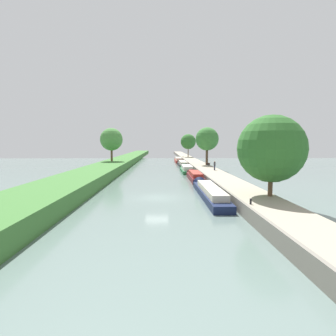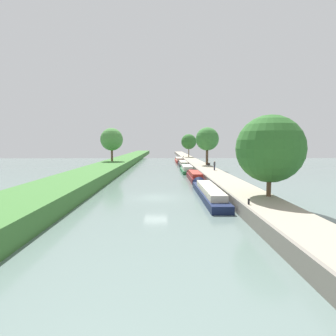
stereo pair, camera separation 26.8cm
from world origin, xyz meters
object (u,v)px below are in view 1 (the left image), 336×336
(narrowboat_green, at_px, (186,169))
(person_walking, at_px, (215,165))
(narrowboat_navy, at_px, (209,192))
(narrowboat_red, at_px, (178,160))
(mooring_bollard_far, at_px, (183,157))
(mooring_bollard_near, at_px, (251,201))
(narrowboat_maroon, at_px, (195,176))
(narrowboat_black, at_px, (182,164))
(park_bench, at_px, (209,164))

(narrowboat_green, relative_size, person_walking, 6.89)
(narrowboat_navy, relative_size, narrowboat_red, 1.16)
(narrowboat_red, relative_size, mooring_bollard_far, 30.60)
(mooring_bollard_near, bearing_deg, narrowboat_red, 91.66)
(narrowboat_navy, distance_m, narrowboat_red, 57.66)
(narrowboat_maroon, xyz_separation_m, narrowboat_red, (-0.22, 43.13, 0.02))
(narrowboat_maroon, relative_size, narrowboat_black, 0.72)
(narrowboat_green, distance_m, mooring_bollard_near, 36.07)
(narrowboat_maroon, relative_size, mooring_bollard_far, 25.04)
(person_walking, relative_size, park_bench, 1.11)
(narrowboat_navy, xyz_separation_m, person_walking, (4.12, 18.81, 1.43))
(narrowboat_navy, bearing_deg, narrowboat_black, 89.96)
(narrowboat_navy, relative_size, mooring_bollard_far, 35.56)
(narrowboat_red, relative_size, mooring_bollard_near, 30.60)
(narrowboat_green, height_order, mooring_bollard_far, mooring_bollard_far)
(narrowboat_maroon, height_order, narrowboat_red, narrowboat_red)
(narrowboat_maroon, bearing_deg, narrowboat_red, 90.30)
(mooring_bollard_near, bearing_deg, park_bench, 85.45)
(person_walking, height_order, mooring_bollard_near, person_walking)
(narrowboat_navy, distance_m, mooring_bollard_near, 9.20)
(narrowboat_navy, height_order, mooring_bollard_far, mooring_bollard_far)
(narrowboat_black, distance_m, mooring_bollard_far, 22.55)
(narrowboat_black, height_order, person_walking, person_walking)
(narrowboat_black, bearing_deg, narrowboat_navy, -90.04)
(narrowboat_navy, xyz_separation_m, narrowboat_red, (-0.12, 57.66, 0.03))
(narrowboat_green, xyz_separation_m, narrowboat_red, (0.09, 30.64, 0.03))
(mooring_bollard_far, bearing_deg, narrowboat_navy, -91.62)
(narrowboat_navy, xyz_separation_m, narrowboat_black, (0.03, 41.50, 0.01))
(narrowboat_maroon, xyz_separation_m, narrowboat_black, (-0.07, 26.97, -0.01))
(narrowboat_red, bearing_deg, park_bench, -79.57)
(narrowboat_maroon, distance_m, narrowboat_red, 43.13)
(park_bench, bearing_deg, narrowboat_black, 113.45)
(narrowboat_maroon, bearing_deg, mooring_bollard_near, -85.84)
(mooring_bollard_far, relative_size, park_bench, 0.30)
(narrowboat_black, relative_size, mooring_bollard_far, 34.77)
(narrowboat_green, bearing_deg, mooring_bollard_near, -86.79)
(mooring_bollard_near, xyz_separation_m, park_bench, (3.12, 39.18, 0.12))
(narrowboat_maroon, distance_m, narrowboat_black, 26.97)
(narrowboat_red, height_order, mooring_bollard_far, mooring_bollard_far)
(narrowboat_navy, distance_m, narrowboat_green, 27.02)
(person_walking, distance_m, mooring_bollard_far, 45.21)
(narrowboat_black, height_order, mooring_bollard_far, mooring_bollard_far)
(park_bench, bearing_deg, mooring_bollard_near, -94.55)
(mooring_bollard_far, bearing_deg, park_bench, -84.72)
(narrowboat_black, bearing_deg, park_bench, -66.55)
(narrowboat_black, distance_m, mooring_bollard_near, 50.52)
(park_bench, bearing_deg, narrowboat_red, 100.43)
(narrowboat_red, bearing_deg, person_walking, -83.77)
(narrowboat_navy, bearing_deg, narrowboat_red, 90.12)
(narrowboat_black, height_order, mooring_bollard_near, mooring_bollard_near)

